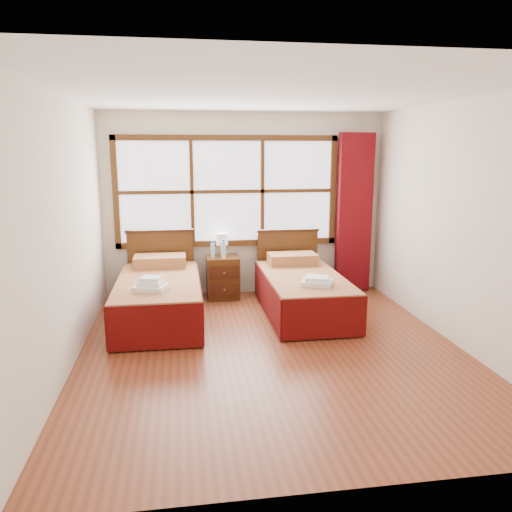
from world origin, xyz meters
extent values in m
plane|color=brown|center=(0.00, 0.00, 0.00)|extent=(4.50, 4.50, 0.00)
plane|color=white|center=(0.00, 0.00, 2.60)|extent=(4.50, 4.50, 0.00)
plane|color=silver|center=(0.00, 2.25, 1.30)|extent=(4.00, 0.00, 4.00)
plane|color=silver|center=(-2.00, 0.00, 1.30)|extent=(0.00, 4.50, 4.50)
plane|color=silver|center=(2.00, 0.00, 1.30)|extent=(0.00, 4.50, 4.50)
cube|color=white|center=(-0.25, 2.22, 1.50)|extent=(3.00, 0.02, 1.40)
cube|color=#492810|center=(-0.25, 2.20, 0.76)|extent=(3.16, 0.06, 0.08)
cube|color=#492810|center=(-0.25, 2.20, 2.24)|extent=(3.16, 0.06, 0.08)
cube|color=#492810|center=(-1.79, 2.20, 1.50)|extent=(0.08, 0.06, 1.56)
cube|color=#492810|center=(1.29, 2.20, 1.50)|extent=(0.08, 0.06, 1.56)
cube|color=#492810|center=(-0.75, 2.20, 1.50)|extent=(0.05, 0.05, 1.40)
cube|color=#492810|center=(0.25, 2.20, 1.50)|extent=(0.05, 0.05, 1.40)
cube|color=#492810|center=(-0.25, 2.20, 1.50)|extent=(3.00, 0.05, 0.05)
cube|color=maroon|center=(1.60, 2.11, 1.17)|extent=(0.50, 0.16, 2.30)
cube|color=#36180B|center=(-1.21, 1.13, 0.14)|extent=(0.88, 1.76, 0.29)
cube|color=maroon|center=(-1.21, 1.13, 0.41)|extent=(0.99, 1.95, 0.24)
cube|color=#590A09|center=(-1.71, 1.13, 0.26)|extent=(0.03, 1.95, 0.49)
cube|color=#590A09|center=(-0.72, 1.13, 0.26)|extent=(0.03, 1.95, 0.49)
cube|color=#590A09|center=(-1.21, 0.16, 0.26)|extent=(0.99, 0.03, 0.49)
cube|color=maroon|center=(-1.21, 1.84, 0.60)|extent=(0.69, 0.40, 0.15)
cube|color=#492810|center=(-1.21, 2.14, 0.48)|extent=(0.92, 0.06, 0.96)
cube|color=#36180B|center=(-1.21, 2.14, 0.97)|extent=(0.96, 0.08, 0.04)
cube|color=#36180B|center=(0.61, 1.13, 0.14)|extent=(0.85, 1.70, 0.28)
cube|color=maroon|center=(0.61, 1.13, 0.39)|extent=(0.95, 1.88, 0.23)
cube|color=#590A09|center=(0.14, 1.13, 0.26)|extent=(0.03, 1.88, 0.47)
cube|color=#590A09|center=(1.09, 1.13, 0.26)|extent=(0.03, 1.88, 0.47)
cube|color=#590A09|center=(0.61, 0.19, 0.26)|extent=(0.95, 0.03, 0.47)
cube|color=maroon|center=(0.61, 1.81, 0.58)|extent=(0.66, 0.39, 0.15)
cube|color=#492810|center=(0.61, 2.14, 0.46)|extent=(0.89, 0.06, 0.92)
cube|color=#36180B|center=(0.61, 2.14, 0.93)|extent=(0.92, 0.08, 0.04)
cube|color=#492810|center=(-0.35, 2.00, 0.30)|extent=(0.45, 0.40, 0.60)
cube|color=#36180B|center=(-0.35, 1.79, 0.18)|extent=(0.40, 0.02, 0.18)
cube|color=#36180B|center=(-0.35, 1.79, 0.42)|extent=(0.40, 0.02, 0.18)
sphere|color=olive|center=(-0.35, 1.77, 0.18)|extent=(0.03, 0.03, 0.03)
sphere|color=olive|center=(-0.35, 1.77, 0.42)|extent=(0.03, 0.03, 0.03)
cube|color=white|center=(-1.27, 0.69, 0.55)|extent=(0.41, 0.38, 0.05)
cube|color=white|center=(-1.27, 0.69, 0.60)|extent=(0.31, 0.29, 0.05)
cube|color=white|center=(-1.27, 0.69, 0.65)|extent=(0.26, 0.24, 0.04)
cube|color=white|center=(0.66, 0.67, 0.53)|extent=(0.43, 0.40, 0.05)
cube|color=white|center=(0.66, 0.67, 0.59)|extent=(0.32, 0.30, 0.05)
cylinder|color=gold|center=(-0.35, 2.06, 0.61)|extent=(0.10, 0.10, 0.02)
cylinder|color=gold|center=(-0.35, 2.06, 0.69)|extent=(0.02, 0.02, 0.14)
cylinder|color=silver|center=(-0.35, 2.06, 0.84)|extent=(0.17, 0.17, 0.17)
cylinder|color=silver|center=(-0.49, 1.98, 0.70)|extent=(0.06, 0.06, 0.20)
cylinder|color=blue|center=(-0.49, 1.98, 0.81)|extent=(0.03, 0.03, 0.03)
cylinder|color=silver|center=(-0.35, 1.90, 0.72)|extent=(0.07, 0.07, 0.23)
cylinder|color=blue|center=(-0.35, 1.90, 0.84)|extent=(0.03, 0.03, 0.03)
camera|label=1|loc=(-0.91, -4.87, 2.07)|focal=35.00mm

